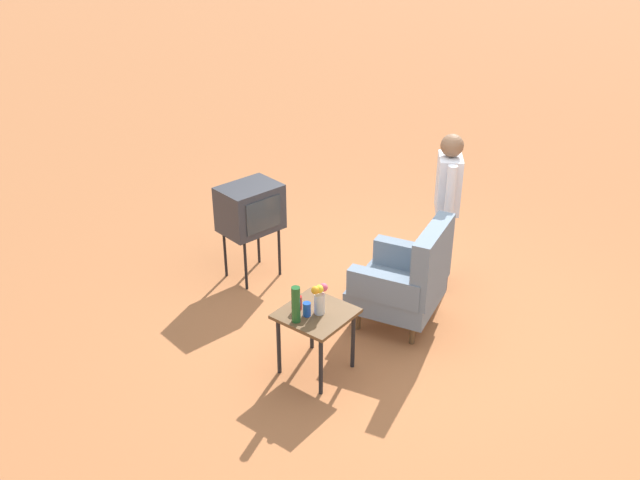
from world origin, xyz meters
TOP-DOWN VIEW (x-y plane):
  - ground_plane at (0.00, 0.00)m, footprint 60.00×60.00m
  - armchair at (0.01, 0.12)m, footprint 0.91×0.92m
  - side_table at (1.07, -0.12)m, footprint 0.56×0.56m
  - tv_on_stand at (0.22, -1.64)m, footprint 0.67×0.54m
  - person_standing at (-0.83, 0.02)m, footprint 0.50×0.38m
  - soda_can_red at (1.13, -0.27)m, footprint 0.07×0.07m
  - bottle_wine_green at (1.27, -0.17)m, footprint 0.07×0.07m
  - soda_can_blue at (1.16, -0.15)m, footprint 0.07×0.07m
  - flower_vase at (1.06, -0.10)m, footprint 0.14×0.10m

SIDE VIEW (x-z plane):
  - ground_plane at x=0.00m, z-range 0.00..0.00m
  - armchair at x=0.01m, z-range -0.03..1.03m
  - side_table at x=1.07m, z-range 0.21..0.80m
  - soda_can_red at x=1.13m, z-range 0.59..0.71m
  - soda_can_blue at x=1.16m, z-range 0.59..0.71m
  - flower_vase at x=1.06m, z-range 0.60..0.87m
  - bottle_wine_green at x=1.27m, z-range 0.59..0.91m
  - tv_on_stand at x=0.22m, z-range 0.27..1.30m
  - person_standing at x=-0.83m, z-range 0.12..1.76m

